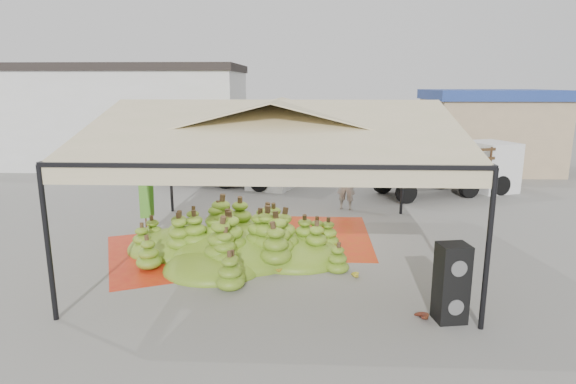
{
  "coord_description": "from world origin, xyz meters",
  "views": [
    {
      "loc": [
        0.81,
        -12.23,
        4.41
      ],
      "look_at": [
        0.2,
        1.5,
        1.3
      ],
      "focal_mm": 30.0,
      "sensor_mm": 36.0,
      "label": 1
    }
  ],
  "objects_px": {
    "speaker_stack": "(451,283)",
    "truck_left": "(230,154)",
    "vendor": "(346,184)",
    "truck_right": "(451,163)",
    "banana_heap": "(238,230)"
  },
  "relations": [
    {
      "from": "vendor",
      "to": "truck_right",
      "type": "relative_size",
      "value": 0.29
    },
    {
      "from": "vendor",
      "to": "truck_left",
      "type": "bearing_deg",
      "value": -28.04
    },
    {
      "from": "speaker_stack",
      "to": "truck_left",
      "type": "bearing_deg",
      "value": 106.51
    },
    {
      "from": "speaker_stack",
      "to": "truck_right",
      "type": "bearing_deg",
      "value": 64.56
    },
    {
      "from": "vendor",
      "to": "truck_right",
      "type": "height_order",
      "value": "truck_right"
    },
    {
      "from": "vendor",
      "to": "truck_right",
      "type": "xyz_separation_m",
      "value": [
        4.45,
        2.75,
        0.35
      ]
    },
    {
      "from": "speaker_stack",
      "to": "truck_left",
      "type": "relative_size",
      "value": 0.22
    },
    {
      "from": "banana_heap",
      "to": "truck_right",
      "type": "bearing_deg",
      "value": 44.72
    },
    {
      "from": "banana_heap",
      "to": "truck_left",
      "type": "distance_m",
      "value": 9.27
    },
    {
      "from": "speaker_stack",
      "to": "truck_left",
      "type": "height_order",
      "value": "truck_left"
    },
    {
      "from": "truck_left",
      "to": "truck_right",
      "type": "xyz_separation_m",
      "value": [
        9.28,
        -1.56,
        -0.11
      ]
    },
    {
      "from": "banana_heap",
      "to": "truck_left",
      "type": "xyz_separation_m",
      "value": [
        -1.67,
        9.09,
        0.71
      ]
    },
    {
      "from": "speaker_stack",
      "to": "vendor",
      "type": "height_order",
      "value": "vendor"
    },
    {
      "from": "vendor",
      "to": "truck_right",
      "type": "bearing_deg",
      "value": -134.57
    },
    {
      "from": "banana_heap",
      "to": "speaker_stack",
      "type": "distance_m",
      "value": 5.7
    }
  ]
}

